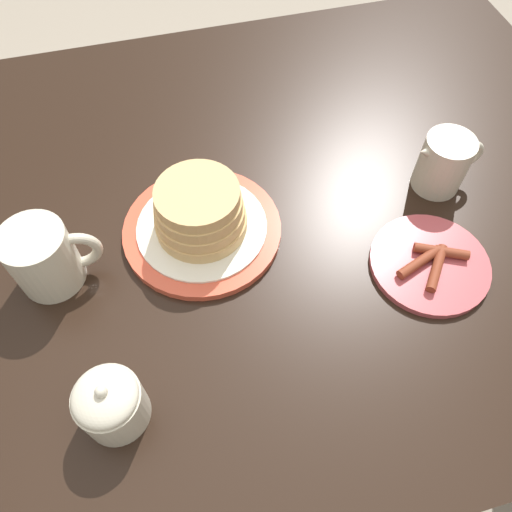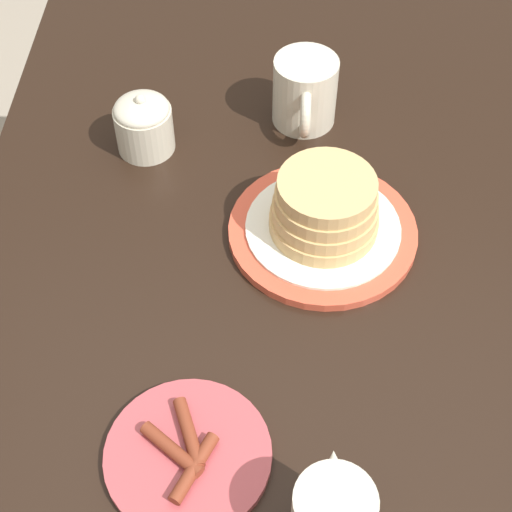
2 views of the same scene
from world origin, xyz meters
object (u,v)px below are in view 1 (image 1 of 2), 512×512
(coffee_mug, at_px, (45,257))
(sugar_bowl, at_px, (110,403))
(side_plate_bacon, at_px, (430,263))
(creamer_pitcher, at_px, (443,162))
(pancake_plate, at_px, (198,218))

(coffee_mug, height_order, sugar_bowl, coffee_mug)
(coffee_mug, relative_size, sugar_bowl, 1.37)
(side_plate_bacon, height_order, creamer_pitcher, creamer_pitcher)
(side_plate_bacon, distance_m, sugar_bowl, 0.46)
(side_plate_bacon, relative_size, sugar_bowl, 1.89)
(coffee_mug, height_order, creamer_pitcher, creamer_pitcher)
(creamer_pitcher, distance_m, sugar_bowl, 0.58)
(sugar_bowl, bearing_deg, coffee_mug, 106.15)
(pancake_plate, relative_size, coffee_mug, 1.91)
(side_plate_bacon, distance_m, creamer_pitcher, 0.16)
(coffee_mug, bearing_deg, sugar_bowl, -73.85)
(side_plate_bacon, relative_size, creamer_pitcher, 1.46)
(side_plate_bacon, xyz_separation_m, creamer_pitcher, (0.08, 0.14, 0.04))
(coffee_mug, bearing_deg, side_plate_bacon, -12.95)
(creamer_pitcher, bearing_deg, side_plate_bacon, -118.51)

